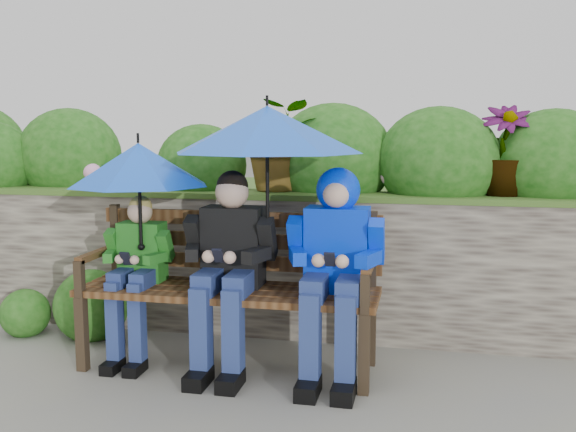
% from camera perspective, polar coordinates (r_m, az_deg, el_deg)
% --- Properties ---
extents(ground, '(60.00, 60.00, 0.00)m').
position_cam_1_polar(ground, '(4.08, -0.30, -13.53)').
color(ground, gray).
rests_on(ground, ground).
extents(garden_backdrop, '(8.00, 2.86, 1.74)m').
position_cam_1_polar(garden_backdrop, '(5.44, 2.98, -1.27)').
color(garden_backdrop, '#473F38').
rests_on(garden_backdrop, ground).
extents(park_bench, '(1.85, 0.54, 0.98)m').
position_cam_1_polar(park_bench, '(4.05, -5.04, -5.46)').
color(park_bench, '#2D2317').
rests_on(park_bench, ground).
extents(boy_left, '(0.42, 0.49, 1.06)m').
position_cam_1_polar(boy_left, '(4.18, -13.30, -4.41)').
color(boy_left, '#245A1A').
rests_on(boy_left, ground).
extents(boy_middle, '(0.55, 0.64, 1.23)m').
position_cam_1_polar(boy_middle, '(3.93, -5.31, -3.95)').
color(boy_middle, black).
rests_on(boy_middle, ground).
extents(boy_right, '(0.57, 0.69, 1.25)m').
position_cam_1_polar(boy_right, '(3.79, 4.21, -3.48)').
color(boy_right, '#0810CE').
rests_on(boy_right, ground).
extents(umbrella_left, '(0.88, 0.88, 0.73)m').
position_cam_1_polar(umbrella_left, '(4.07, -13.13, 4.48)').
color(umbrella_left, blue).
rests_on(umbrella_left, ground).
extents(umbrella_right, '(1.14, 1.14, 0.93)m').
position_cam_1_polar(umbrella_right, '(3.82, -1.86, 7.69)').
color(umbrella_right, blue).
rests_on(umbrella_right, ground).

